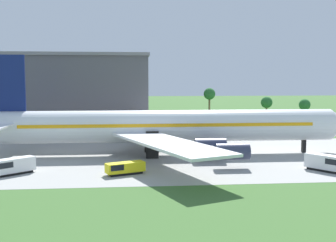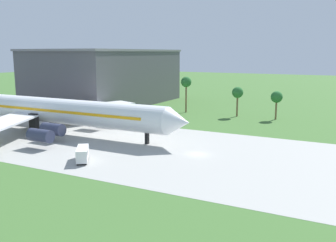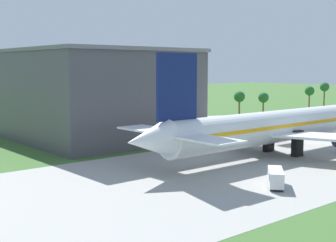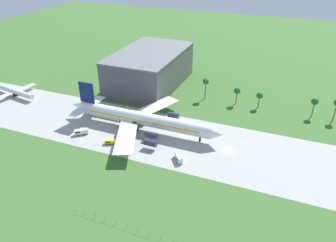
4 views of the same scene
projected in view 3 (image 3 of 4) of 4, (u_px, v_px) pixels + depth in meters
The scene contains 4 objects.
jet_airliner at pixel (289, 125), 94.68m from camera, with size 79.75×60.91×19.64m.
catering_van at pixel (276, 178), 67.71m from camera, with size 6.14×5.67×2.58m.
terminal_building at pixel (76, 93), 121.11m from camera, with size 36.72×61.20×21.63m.
palm_tree_row at pixel (286, 91), 168.43m from camera, with size 89.41×3.60×12.34m.
Camera 3 is at (-122.09, -53.31, 17.37)m, focal length 50.00 mm.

